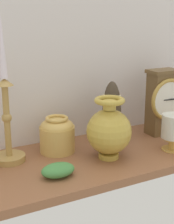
# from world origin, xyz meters

# --- Properties ---
(ground_plane) EXTENTS (1.00, 0.36, 0.02)m
(ground_plane) POSITION_xyz_m (0.00, 0.00, -0.01)
(ground_plane) COLOR brown
(back_wall) EXTENTS (1.20, 0.02, 0.65)m
(back_wall) POSITION_xyz_m (0.00, 0.18, 0.33)
(back_wall) COLOR silver
(back_wall) RESTS_ON ground_plane
(mantel_clock) EXTENTS (0.15, 0.08, 0.23)m
(mantel_clock) POSITION_xyz_m (0.30, 0.05, 0.12)
(mantel_clock) COLOR brown
(mantel_clock) RESTS_ON ground_plane
(candlestick_tall_center) EXTENTS (0.09, 0.09, 0.44)m
(candlestick_tall_center) POSITION_xyz_m (-0.25, 0.08, 0.14)
(candlestick_tall_center) COLOR #B08A48
(candlestick_tall_center) RESTS_ON ground_plane
(brass_vase_bulbous) EXTENTS (0.13, 0.13, 0.19)m
(brass_vase_bulbous) POSITION_xyz_m (0.02, -0.04, 0.09)
(brass_vase_bulbous) COLOR gold
(brass_vase_bulbous) RESTS_ON ground_plane
(brass_vase_jar) EXTENTS (0.11, 0.11, 0.11)m
(brass_vase_jar) POSITION_xyz_m (-0.09, 0.08, 0.06)
(brass_vase_jar) COLOR tan
(brass_vase_jar) RESTS_ON ground_plane
(pillar_candle_front) EXTENTS (0.08, 0.08, 0.13)m
(pillar_candle_front) POSITION_xyz_m (0.24, -0.08, 0.07)
(pillar_candle_front) COLOR gold
(pillar_candle_front) RESTS_ON ground_plane
(tall_ceramic_vase) EXTENTS (0.06, 0.06, 0.21)m
(tall_ceramic_vase) POSITION_xyz_m (0.10, 0.07, 0.11)
(tall_ceramic_vase) COLOR #3E3325
(tall_ceramic_vase) RESTS_ON ground_plane
(ivy_sprig) EXTENTS (0.09, 0.06, 0.04)m
(ivy_sprig) POSITION_xyz_m (-0.16, -0.08, 0.02)
(ivy_sprig) COLOR #478B44
(ivy_sprig) RESTS_ON ground_plane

